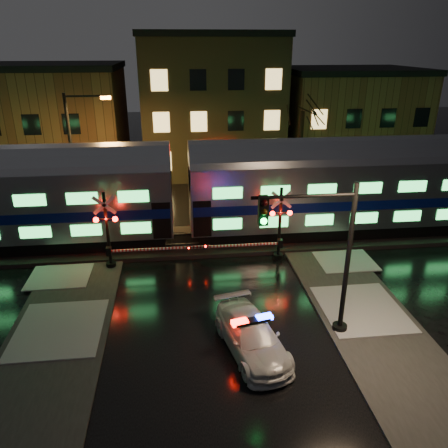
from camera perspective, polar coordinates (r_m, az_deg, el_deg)
The scene contains 13 objects.
ground at distance 21.73m, azimuth -1.84°, elevation -8.01°, with size 120.00×120.00×0.00m, color black.
ballast at distance 26.10m, azimuth -2.77°, elevation -2.22°, with size 90.00×4.20×0.24m, color black.
sidewalk_left at distance 17.51m, azimuth -22.92°, elevation -18.44°, with size 4.00×20.00×0.12m, color #2D2D2D.
sidewalk_right at distance 18.54m, azimuth 21.16°, elevation -15.56°, with size 4.00×20.00×0.12m, color #2D2D2D.
building_left at distance 42.78m, azimuth -22.64°, elevation 12.06°, with size 14.00×10.00×9.00m, color brown.
building_mid at distance 41.64m, azimuth -1.80°, elevation 15.23°, with size 12.00×11.00×11.50m, color brown.
building_right at distance 44.38m, azimuth 15.71°, elevation 12.93°, with size 12.00×10.00×8.50m, color brown.
train at distance 24.87m, azimuth -5.70°, elevation 4.50°, with size 51.00×3.12×5.92m.
police_car at distance 17.26m, azimuth 3.64°, elevation -14.40°, with size 2.83×4.92×1.50m.
crossing_signal_right at distance 23.50m, azimuth 6.45°, elevation -1.01°, with size 5.83×0.66×4.13m.
crossing_signal_left at distance 23.17m, azimuth -14.05°, elevation -1.82°, with size 5.96×0.66×4.22m.
traffic_light at distance 17.10m, azimuth 12.81°, elevation -4.56°, with size 4.15×0.73×6.42m.
streetlight at distance 29.00m, azimuth -18.72°, elevation 8.95°, with size 2.79×0.29×8.34m.
Camera 1 is at (-1.44, -18.66, 11.04)m, focal length 35.00 mm.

